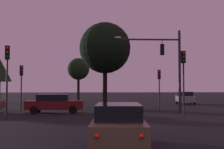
# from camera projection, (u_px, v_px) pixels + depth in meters

# --- Properties ---
(ground_plane) EXTENTS (168.00, 168.00, 0.00)m
(ground_plane) POSITION_uv_depth(u_px,v_px,m) (96.00, 107.00, 30.13)
(ground_plane) COLOR black
(ground_plane) RESTS_ON ground
(traffic_signal_mast_arm) EXTENTS (5.43, 0.52, 6.74)m
(traffic_signal_mast_arm) POSITION_uv_depth(u_px,v_px,m) (162.00, 58.00, 23.95)
(traffic_signal_mast_arm) COLOR #232326
(traffic_signal_mast_arm) RESTS_ON ground
(traffic_light_corner_left) EXTENTS (0.34, 0.38, 4.79)m
(traffic_light_corner_left) POSITION_uv_depth(u_px,v_px,m) (7.00, 67.00, 19.01)
(traffic_light_corner_left) COLOR #232326
(traffic_light_corner_left) RESTS_ON ground
(traffic_light_corner_right) EXTENTS (0.31, 0.35, 4.75)m
(traffic_light_corner_right) POSITION_uv_depth(u_px,v_px,m) (184.00, 70.00, 21.50)
(traffic_light_corner_right) COLOR #232326
(traffic_light_corner_right) RESTS_ON ground
(traffic_light_median) EXTENTS (0.35, 0.38, 3.75)m
(traffic_light_median) POSITION_uv_depth(u_px,v_px,m) (159.00, 81.00, 28.20)
(traffic_light_median) COLOR #232326
(traffic_light_median) RESTS_ON ground
(traffic_light_far_side) EXTENTS (0.36, 0.38, 4.02)m
(traffic_light_far_side) POSITION_uv_depth(u_px,v_px,m) (21.00, 78.00, 26.03)
(traffic_light_far_side) COLOR #232326
(traffic_light_far_side) RESTS_ON ground
(car_nearside_lane) EXTENTS (2.14, 4.68, 1.52)m
(car_nearside_lane) POSITION_uv_depth(u_px,v_px,m) (118.00, 125.00, 10.20)
(car_nearside_lane) COLOR #473828
(car_nearside_lane) RESTS_ON ground
(car_crossing_left) EXTENTS (4.61, 1.83, 1.52)m
(car_crossing_left) POSITION_uv_depth(u_px,v_px,m) (54.00, 103.00, 23.50)
(car_crossing_left) COLOR #4C0F0F
(car_crossing_left) RESTS_ON ground
(car_far_lane) EXTENTS (2.56, 4.48, 1.52)m
(car_far_lane) POSITION_uv_depth(u_px,v_px,m) (185.00, 98.00, 35.94)
(car_far_lane) COLOR gray
(car_far_lane) RESTS_ON ground
(tree_left_far) EXTENTS (3.27, 3.27, 6.44)m
(tree_left_far) POSITION_uv_depth(u_px,v_px,m) (78.00, 69.00, 43.91)
(tree_left_far) COLOR black
(tree_left_far) RESTS_ON ground
(tree_right_cluster) EXTENTS (4.87, 4.87, 8.25)m
(tree_right_cluster) POSITION_uv_depth(u_px,v_px,m) (105.00, 48.00, 27.89)
(tree_right_cluster) COLOR black
(tree_right_cluster) RESTS_ON ground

